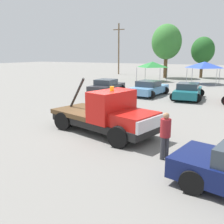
{
  "coord_description": "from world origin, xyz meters",
  "views": [
    {
      "loc": [
        5.79,
        -9.84,
        3.67
      ],
      "look_at": [
        0.5,
        0.0,
        1.05
      ],
      "focal_mm": 40.0,
      "sensor_mm": 36.0,
      "label": 1
    }
  ],
  "objects": [
    {
      "name": "parked_car_teal",
      "position": [
        1.65,
        11.13,
        0.65
      ],
      "size": [
        2.65,
        4.53,
        1.34
      ],
      "rotation": [
        0.0,
        0.0,
        1.65
      ],
      "color": "#196670",
      "rests_on": "ground"
    },
    {
      "name": "utility_pole",
      "position": [
        -15.02,
        31.4,
        4.7
      ],
      "size": [
        2.2,
        0.24,
        8.88
      ],
      "color": "brown",
      "rests_on": "ground"
    },
    {
      "name": "person_near_truck",
      "position": [
        3.49,
        -1.61,
        0.98
      ],
      "size": [
        0.38,
        0.38,
        1.69
      ],
      "rotation": [
        0.0,
        0.0,
        2.63
      ],
      "color": "#38383D",
      "rests_on": "ground"
    },
    {
      "name": "tree_left",
      "position": [
        -5.45,
        28.48,
        5.37
      ],
      "size": [
        4.49,
        4.49,
        8.01
      ],
      "color": "brown",
      "rests_on": "ground"
    },
    {
      "name": "ground_plane",
      "position": [
        0.0,
        0.0,
        0.0
      ],
      "size": [
        160.0,
        160.0,
        0.0
      ],
      "primitive_type": "plane",
      "color": "gray"
    },
    {
      "name": "canopy_tent_green",
      "position": [
        -5.51,
        22.62,
        2.25
      ],
      "size": [
        3.26,
        3.26,
        2.63
      ],
      "color": "#9E9EA3",
      "rests_on": "ground"
    },
    {
      "name": "tow_truck",
      "position": [
        0.32,
        -0.08,
        0.9
      ],
      "size": [
        5.78,
        3.3,
        2.51
      ],
      "rotation": [
        0.0,
        0.0,
        -0.24
      ],
      "color": "black",
      "rests_on": "ground"
    },
    {
      "name": "parked_car_charcoal",
      "position": [
        -5.75,
        10.57,
        0.65
      ],
      "size": [
        2.6,
        4.55,
        1.34
      ],
      "rotation": [
        0.0,
        0.0,
        1.62
      ],
      "color": "#2D2D33",
      "rests_on": "ground"
    },
    {
      "name": "tree_center",
      "position": [
        -0.54,
        31.19,
        4.14
      ],
      "size": [
        3.46,
        3.46,
        6.18
      ],
      "color": "brown",
      "rests_on": "ground"
    },
    {
      "name": "canopy_tent_blue",
      "position": [
        1.07,
        22.74,
        2.34
      ],
      "size": [
        3.42,
        3.42,
        2.73
      ],
      "color": "#9E9EA3",
      "rests_on": "ground"
    },
    {
      "name": "parked_car_skyblue",
      "position": [
        -1.79,
        11.26,
        0.65
      ],
      "size": [
        2.79,
        4.58,
        1.34
      ],
      "rotation": [
        0.0,
        0.0,
        1.47
      ],
      "color": "#669ED1",
      "rests_on": "ground"
    }
  ]
}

